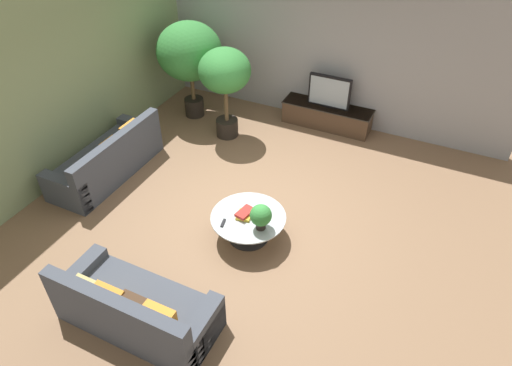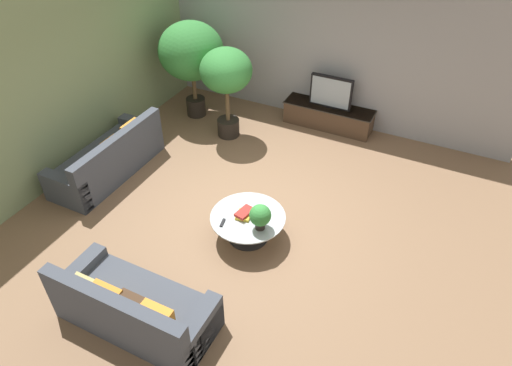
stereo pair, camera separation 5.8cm
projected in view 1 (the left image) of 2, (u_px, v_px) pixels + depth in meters
The scene contains 13 objects.
ground_plane at pixel (247, 208), 7.26m from camera, with size 24.00×24.00×0.00m, color brown.
back_wall_stone at pixel (323, 46), 8.63m from camera, with size 7.40×0.12×3.00m, color #939399.
side_wall_left at pixel (76, 77), 7.58m from camera, with size 0.12×7.40×3.00m, color gray.
media_console at pixel (327, 116), 9.08m from camera, with size 1.78×0.50×0.45m.
television at pixel (329, 92), 8.75m from camera, with size 0.83×0.13×0.63m.
coffee_table at pixel (248, 222), 6.58m from camera, with size 1.09×1.09×0.41m.
couch_by_wall at pixel (108, 160), 7.80m from camera, with size 0.84×2.11×0.84m.
couch_near_entry at pixel (135, 309), 5.41m from camera, with size 1.93×0.84×0.84m.
potted_palm_tall at pixel (189, 53), 8.74m from camera, with size 1.26×1.26×1.94m.
potted_palm_corner at pixel (225, 75), 8.19m from camera, with size 0.95×0.95×1.75m.
potted_plant_tabletop at pixel (261, 216), 6.18m from camera, with size 0.31×0.31×0.39m.
book_stack at pixel (245, 214), 6.49m from camera, with size 0.24×0.31×0.08m.
remote_black at pixel (223, 223), 6.39m from camera, with size 0.04×0.16×0.02m, color black.
Camera 1 is at (2.49, -4.84, 4.83)m, focal length 32.00 mm.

